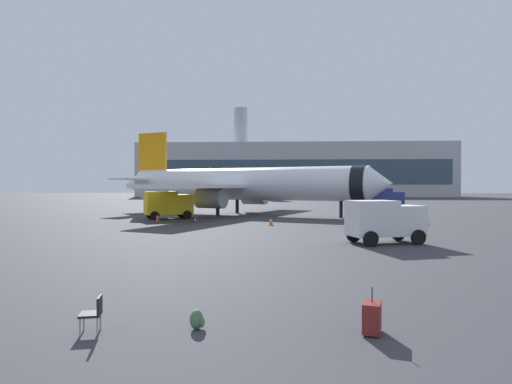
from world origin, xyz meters
name	(u,v)px	position (x,y,z in m)	size (l,w,h in m)	color
airplane_at_gate	(241,184)	(-4.66, 47.61, 3.66)	(34.21, 31.38, 10.50)	white
service_truck	(168,204)	(-11.67, 40.56, 1.61)	(5.27, 4.22, 2.90)	yellow
fuel_truck	(375,201)	(10.46, 43.72, 1.77)	(6.42, 4.96, 3.20)	navy
cargo_van	(384,219)	(6.27, 22.26, 1.45)	(4.79, 3.38, 2.60)	white
safety_cone_near	(271,221)	(-0.76, 33.86, 0.34)	(0.44, 0.44, 0.70)	#F2590C
safety_cone_mid	(401,216)	(12.43, 40.80, 0.36)	(0.44, 0.44, 0.74)	#F2590C
safety_cone_far	(158,218)	(-11.90, 37.53, 0.35)	(0.44, 0.44, 0.71)	#F2590C
rolling_suitcase	(372,317)	(2.15, 6.32, 0.39)	(0.57, 0.73, 1.10)	maroon
traveller_backpack	(197,320)	(-2.01, 6.41, 0.23)	(0.36, 0.40, 0.48)	#476B4C
gate_chair	(94,312)	(-4.40, 6.03, 0.50)	(0.57, 0.57, 0.86)	black
terminal_building	(293,170)	(4.50, 137.79, 8.66)	(100.35, 17.31, 29.09)	#B2B2B7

